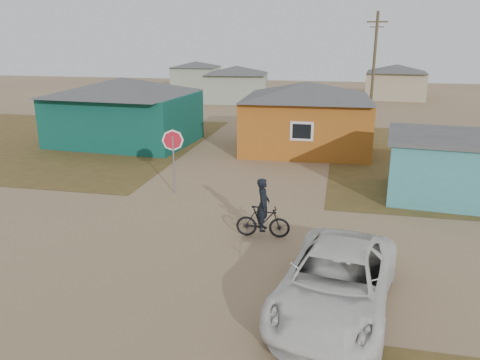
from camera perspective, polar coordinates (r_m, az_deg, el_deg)
ground at (r=14.93m, az=-6.04°, el=-7.85°), size 120.00×120.00×0.00m
grass_nw at (r=32.30m, az=-22.92°, el=4.46°), size 20.00×18.00×0.00m
house_teal at (r=29.61m, az=-13.93°, el=8.31°), size 8.93×7.08×4.00m
house_yellow at (r=27.25m, az=8.10°, el=7.82°), size 7.72×6.76×3.90m
shed_turquoise at (r=20.64m, az=26.14°, el=1.36°), size 6.71×4.93×2.60m
house_pale_west at (r=48.19m, az=-0.41°, el=11.70°), size 7.04×6.15×3.60m
house_beige_east at (r=53.35m, az=18.46°, el=11.36°), size 6.95×6.05×3.60m
house_pale_north at (r=61.81m, az=-5.39°, el=12.68°), size 6.28×5.81×3.40m
utility_pole_near at (r=34.99m, az=15.97°, el=12.85°), size 1.40×0.20×8.00m
utility_pole_far at (r=51.00m, az=16.06°, el=13.93°), size 1.40×0.20×8.00m
stop_sign at (r=19.28m, az=-8.16°, el=3.97°), size 0.88×0.12×2.70m
cyclist at (r=15.17m, az=2.82°, el=-4.40°), size 1.79×0.66×1.99m
vehicle at (r=11.45m, az=11.63°, el=-12.09°), size 3.31×5.68×1.49m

